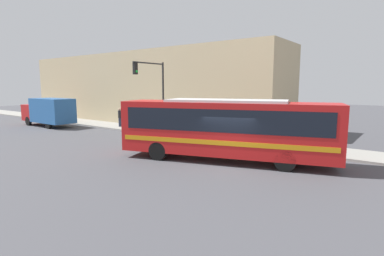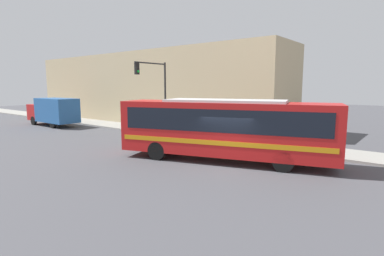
{
  "view_description": "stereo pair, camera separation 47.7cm",
  "coord_description": "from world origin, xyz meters",
  "px_view_note": "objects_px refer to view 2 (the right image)",
  "views": [
    {
      "loc": [
        -13.13,
        -7.24,
        4.01
      ],
      "look_at": [
        1.64,
        3.76,
        1.43
      ],
      "focal_mm": 28.0,
      "sensor_mm": 36.0,
      "label": 1
    },
    {
      "loc": [
        -12.84,
        -7.62,
        4.01
      ],
      "look_at": [
        1.64,
        3.76,
        1.43
      ],
      "focal_mm": 28.0,
      "sensor_mm": 36.0,
      "label": 2
    }
  ],
  "objects_px": {
    "traffic_light_pole": "(156,85)",
    "pedestrian_near_corner": "(123,117)",
    "fire_hydrant": "(231,137)",
    "delivery_truck": "(53,111)",
    "city_bus": "(225,126)",
    "parking_meter": "(164,123)"
  },
  "relations": [
    {
      "from": "fire_hydrant",
      "to": "parking_meter",
      "type": "distance_m",
      "value": 6.43
    },
    {
      "from": "city_bus",
      "to": "traffic_light_pole",
      "type": "distance_m",
      "value": 9.58
    },
    {
      "from": "city_bus",
      "to": "fire_hydrant",
      "type": "relative_size",
      "value": 16.41
    },
    {
      "from": "traffic_light_pole",
      "to": "pedestrian_near_corner",
      "type": "bearing_deg",
      "value": 75.96
    },
    {
      "from": "fire_hydrant",
      "to": "pedestrian_near_corner",
      "type": "xyz_separation_m",
      "value": [
        0.6,
        12.42,
        0.57
      ]
    },
    {
      "from": "city_bus",
      "to": "delivery_truck",
      "type": "height_order",
      "value": "city_bus"
    },
    {
      "from": "traffic_light_pole",
      "to": "parking_meter",
      "type": "bearing_deg",
      "value": 2.92
    },
    {
      "from": "delivery_truck",
      "to": "pedestrian_near_corner",
      "type": "relative_size",
      "value": 3.79
    },
    {
      "from": "city_bus",
      "to": "delivery_truck",
      "type": "relative_size",
      "value": 1.71
    },
    {
      "from": "traffic_light_pole",
      "to": "pedestrian_near_corner",
      "type": "distance_m",
      "value": 6.93
    },
    {
      "from": "pedestrian_near_corner",
      "to": "parking_meter",
      "type": "bearing_deg",
      "value": -95.68
    },
    {
      "from": "parking_meter",
      "to": "pedestrian_near_corner",
      "type": "bearing_deg",
      "value": 84.32
    },
    {
      "from": "traffic_light_pole",
      "to": "parking_meter",
      "type": "distance_m",
      "value": 3.2
    },
    {
      "from": "delivery_truck",
      "to": "pedestrian_near_corner",
      "type": "bearing_deg",
      "value": -62.98
    },
    {
      "from": "city_bus",
      "to": "traffic_light_pole",
      "type": "height_order",
      "value": "traffic_light_pole"
    },
    {
      "from": "fire_hydrant",
      "to": "pedestrian_near_corner",
      "type": "height_order",
      "value": "pedestrian_near_corner"
    },
    {
      "from": "city_bus",
      "to": "parking_meter",
      "type": "height_order",
      "value": "city_bus"
    },
    {
      "from": "city_bus",
      "to": "parking_meter",
      "type": "bearing_deg",
      "value": 45.43
    },
    {
      "from": "fire_hydrant",
      "to": "traffic_light_pole",
      "type": "distance_m",
      "value": 7.36
    },
    {
      "from": "delivery_truck",
      "to": "traffic_light_pole",
      "type": "relative_size",
      "value": 1.17
    },
    {
      "from": "fire_hydrant",
      "to": "traffic_light_pole",
      "type": "bearing_deg",
      "value": 98.2
    },
    {
      "from": "city_bus",
      "to": "pedestrian_near_corner",
      "type": "distance_m",
      "value": 15.57
    }
  ]
}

